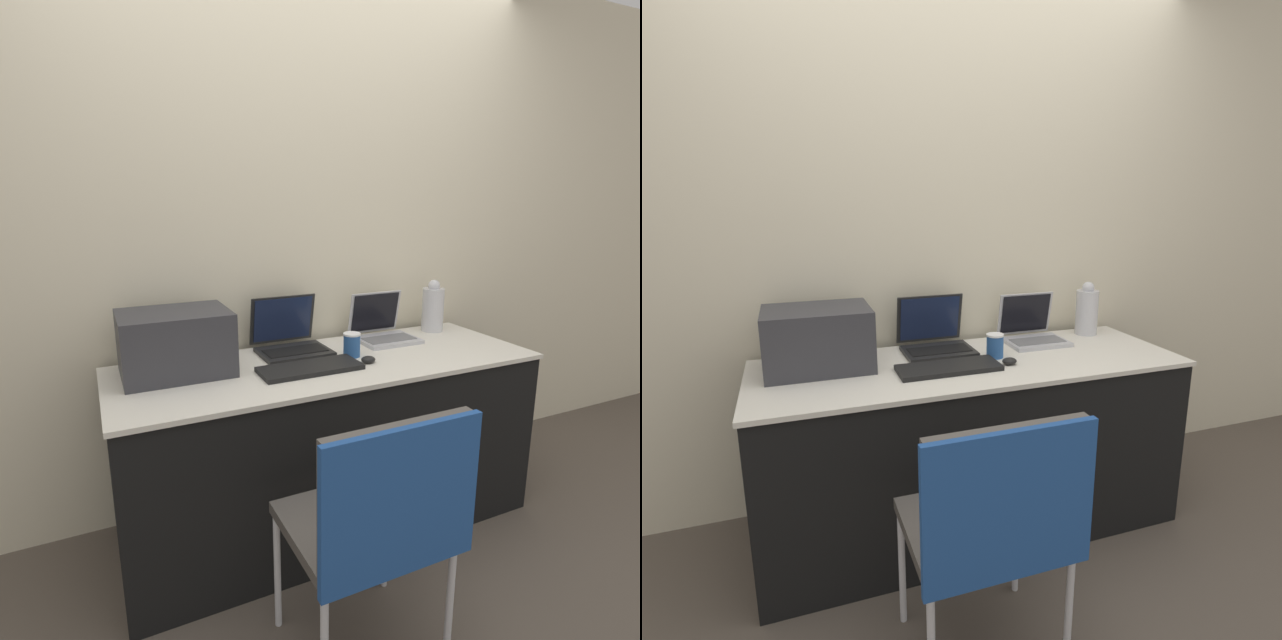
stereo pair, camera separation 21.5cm
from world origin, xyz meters
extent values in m
plane|color=brown|center=(0.00, 0.00, 0.00)|extent=(14.00, 14.00, 0.00)
cube|color=beige|center=(0.00, 0.72, 1.30)|extent=(8.00, 0.05, 2.60)
cube|color=black|center=(0.00, 0.32, 0.39)|extent=(1.83, 0.64, 0.77)
cube|color=silver|center=(0.00, 0.32, 0.78)|extent=(1.85, 0.66, 0.02)
cube|color=#333338|center=(-0.63, 0.45, 0.92)|extent=(0.43, 0.32, 0.26)
cube|color=black|center=(-0.63, 0.41, 1.02)|extent=(0.34, 0.25, 0.05)
cube|color=black|center=(-0.10, 0.48, 0.80)|extent=(0.32, 0.23, 0.02)
cube|color=black|center=(-0.10, 0.47, 0.81)|extent=(0.28, 0.13, 0.00)
cube|color=black|center=(-0.10, 0.63, 0.92)|extent=(0.32, 0.06, 0.23)
cube|color=#192342|center=(-0.10, 0.62, 0.92)|extent=(0.29, 0.05, 0.21)
cube|color=#B7B7BC|center=(0.39, 0.47, 0.80)|extent=(0.29, 0.22, 0.02)
cube|color=slate|center=(0.39, 0.46, 0.81)|extent=(0.25, 0.12, 0.00)
cube|color=#B7B7BC|center=(0.39, 0.60, 0.91)|extent=(0.29, 0.05, 0.21)
cube|color=black|center=(0.39, 0.59, 0.92)|extent=(0.26, 0.04, 0.19)
cube|color=black|center=(-0.13, 0.24, 0.80)|extent=(0.43, 0.17, 0.02)
cylinder|color=#285699|center=(0.12, 0.34, 0.84)|extent=(0.08, 0.08, 0.10)
cylinder|color=white|center=(0.12, 0.34, 0.89)|extent=(0.08, 0.08, 0.01)
ellipsoid|color=black|center=(0.14, 0.23, 0.81)|extent=(0.06, 0.06, 0.03)
cylinder|color=silver|center=(0.73, 0.55, 0.91)|extent=(0.11, 0.11, 0.23)
sphere|color=silver|center=(0.73, 0.55, 1.03)|extent=(0.06, 0.06, 0.06)
cube|color=#4C4742|center=(-0.21, -0.33, 0.47)|extent=(0.48, 0.41, 0.04)
cube|color=#4C4742|center=(-0.21, -0.52, 0.69)|extent=(0.48, 0.03, 0.41)
cylinder|color=silver|center=(-0.43, -0.14, 0.23)|extent=(0.02, 0.02, 0.45)
cylinder|color=silver|center=(0.01, -0.14, 0.23)|extent=(0.02, 0.02, 0.45)
cylinder|color=silver|center=(0.01, -0.52, 0.23)|extent=(0.02, 0.02, 0.45)
cube|color=#1E478C|center=(-0.21, -0.55, 0.67)|extent=(0.50, 0.02, 0.45)
camera|label=1|loc=(-0.92, -1.54, 1.48)|focal=28.00mm
camera|label=2|loc=(-0.72, -1.62, 1.48)|focal=28.00mm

